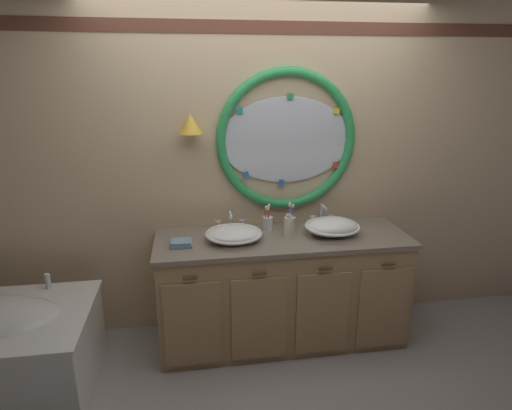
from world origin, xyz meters
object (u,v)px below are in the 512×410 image
object	(u,v)px
toothbrush_holder_right	(290,222)
folded_hand_towel	(181,243)
sink_basin_right	(332,226)
toothbrush_holder_left	(268,222)
soap_dispenser	(289,226)
sink_basin_left	(234,234)

from	to	relation	value
toothbrush_holder_right	folded_hand_towel	world-z (taller)	toothbrush_holder_right
sink_basin_right	toothbrush_holder_left	bearing A→B (deg)	158.90
toothbrush_holder_left	folded_hand_towel	xyz separation A→B (m)	(-0.65, -0.22, -0.04)
toothbrush_holder_left	soap_dispenser	xyz separation A→B (m)	(0.13, -0.15, 0.02)
folded_hand_towel	sink_basin_left	bearing A→B (deg)	6.05
sink_basin_right	folded_hand_towel	bearing A→B (deg)	-177.95
sink_basin_right	toothbrush_holder_right	world-z (taller)	toothbrush_holder_right
sink_basin_right	soap_dispenser	distance (m)	0.33
sink_basin_left	toothbrush_holder_right	distance (m)	0.50
sink_basin_left	toothbrush_holder_left	xyz separation A→B (m)	(0.28, 0.18, 0.01)
sink_basin_right	soap_dispenser	bearing A→B (deg)	175.17
sink_basin_right	sink_basin_left	bearing A→B (deg)	180.00
sink_basin_right	folded_hand_towel	world-z (taller)	sink_basin_right
toothbrush_holder_left	folded_hand_towel	size ratio (longest dim) A/B	1.40
sink_basin_left	toothbrush_holder_left	distance (m)	0.33
sink_basin_right	toothbrush_holder_left	size ratio (longest dim) A/B	1.96
folded_hand_towel	toothbrush_holder_right	bearing A→B (deg)	14.84
sink_basin_left	toothbrush_holder_right	xyz separation A→B (m)	(0.46, 0.18, 0.00)
toothbrush_holder_left	toothbrush_holder_right	size ratio (longest dim) A/B	0.97
soap_dispenser	folded_hand_towel	distance (m)	0.79
folded_hand_towel	toothbrush_holder_left	bearing A→B (deg)	18.24
toothbrush_holder_right	soap_dispenser	distance (m)	0.16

